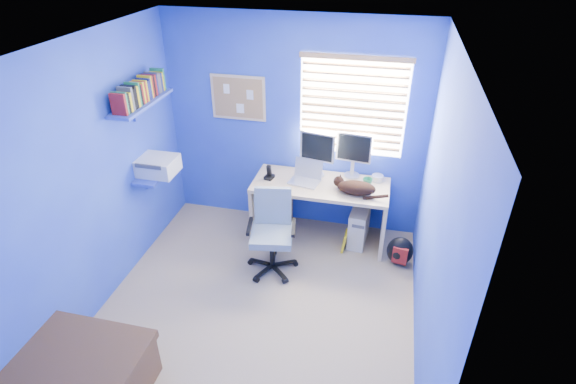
% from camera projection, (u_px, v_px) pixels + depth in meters
% --- Properties ---
extents(floor, '(3.00, 3.20, 0.00)m').
position_uv_depth(floor, '(258.00, 305.00, 4.45)').
color(floor, tan).
rests_on(floor, ground).
extents(ceiling, '(3.00, 3.20, 0.00)m').
position_uv_depth(ceiling, '(246.00, 47.00, 3.17)').
color(ceiling, white).
rests_on(ceiling, wall_back).
extents(wall_back, '(3.00, 0.01, 2.50)m').
position_uv_depth(wall_back, '(294.00, 127.00, 5.15)').
color(wall_back, blue).
rests_on(wall_back, ground).
extents(wall_front, '(3.00, 0.01, 2.50)m').
position_uv_depth(wall_front, '(168.00, 346.00, 2.47)').
color(wall_front, blue).
rests_on(wall_front, ground).
extents(wall_left, '(0.01, 3.20, 2.50)m').
position_uv_depth(wall_left, '(96.00, 178.00, 4.10)').
color(wall_left, blue).
rests_on(wall_left, ground).
extents(wall_right, '(0.01, 3.20, 2.50)m').
position_uv_depth(wall_right, '(437.00, 221.00, 3.52)').
color(wall_right, blue).
rests_on(wall_right, ground).
extents(desk, '(1.53, 0.65, 0.74)m').
position_uv_depth(desk, '(320.00, 211.00, 5.23)').
color(desk, tan).
rests_on(desk, floor).
extents(laptop, '(0.37, 0.32, 0.22)m').
position_uv_depth(laptop, '(305.00, 174.00, 5.01)').
color(laptop, silver).
rests_on(laptop, desk).
extents(monitor_left, '(0.42, 0.19, 0.54)m').
position_uv_depth(monitor_left, '(317.00, 154.00, 5.07)').
color(monitor_left, silver).
rests_on(monitor_left, desk).
extents(monitor_right, '(0.41, 0.17, 0.54)m').
position_uv_depth(monitor_right, '(353.00, 155.00, 5.06)').
color(monitor_right, silver).
rests_on(monitor_right, desk).
extents(phone, '(0.11, 0.13, 0.17)m').
position_uv_depth(phone, '(269.00, 172.00, 5.10)').
color(phone, black).
rests_on(phone, desk).
extents(mug, '(0.10, 0.09, 0.10)m').
position_uv_depth(mug, '(367.00, 183.00, 4.96)').
color(mug, '#227D4E').
rests_on(mug, desk).
extents(cd_spindle, '(0.13, 0.13, 0.07)m').
position_uv_depth(cd_spindle, '(377.00, 178.00, 5.09)').
color(cd_spindle, silver).
rests_on(cd_spindle, desk).
extents(cat, '(0.46, 0.35, 0.15)m').
position_uv_depth(cat, '(356.00, 188.00, 4.82)').
color(cat, black).
rests_on(cat, desk).
extents(tower_pc, '(0.23, 0.45, 0.45)m').
position_uv_depth(tower_pc, '(359.00, 225.00, 5.24)').
color(tower_pc, beige).
rests_on(tower_pc, floor).
extents(drawer_boxes, '(0.35, 0.28, 0.41)m').
position_uv_depth(drawer_boxes, '(276.00, 213.00, 5.50)').
color(drawer_boxes, tan).
rests_on(drawer_boxes, floor).
extents(yellow_book, '(0.03, 0.17, 0.24)m').
position_uv_depth(yellow_book, '(344.00, 241.00, 5.16)').
color(yellow_book, yellow).
rests_on(yellow_book, floor).
extents(backpack, '(0.33, 0.27, 0.34)m').
position_uv_depth(backpack, '(400.00, 251.00, 4.92)').
color(backpack, black).
rests_on(backpack, floor).
extents(bed_corner, '(0.94, 0.67, 0.45)m').
position_uv_depth(bed_corner, '(84.00, 373.00, 3.51)').
color(bed_corner, '#4B3520').
rests_on(bed_corner, floor).
extents(office_chair, '(0.60, 0.60, 0.90)m').
position_uv_depth(office_chair, '(272.00, 242.00, 4.78)').
color(office_chair, black).
rests_on(office_chair, floor).
extents(window_blinds, '(1.15, 0.05, 1.10)m').
position_uv_depth(window_blinds, '(352.00, 107.00, 4.84)').
color(window_blinds, white).
rests_on(window_blinds, ground).
extents(corkboard, '(0.64, 0.02, 0.52)m').
position_uv_depth(corkboard, '(238.00, 98.00, 5.10)').
color(corkboard, tan).
rests_on(corkboard, ground).
extents(wall_shelves, '(0.42, 0.90, 1.05)m').
position_uv_depth(wall_shelves, '(148.00, 130.00, 4.61)').
color(wall_shelves, blue).
rests_on(wall_shelves, ground).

